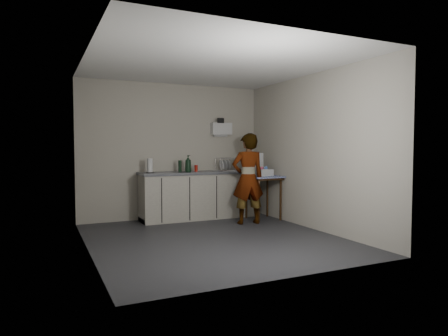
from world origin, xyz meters
name	(u,v)px	position (x,y,z in m)	size (l,w,h in m)	color
ground	(214,239)	(0.00, 0.00, 0.00)	(4.00, 4.00, 0.00)	#252529
wall_back	(173,151)	(0.00, 1.99, 1.30)	(3.60, 0.02, 2.60)	#BEB6A6
wall_right	(311,152)	(1.79, 0.00, 1.30)	(0.02, 4.00, 2.60)	#BEB6A6
wall_left	(88,153)	(-1.79, 0.00, 1.30)	(0.02, 4.00, 2.60)	#BEB6A6
ceiling	(214,65)	(0.00, 0.00, 2.60)	(3.60, 4.00, 0.01)	white
kitchen_counter	(198,196)	(0.40, 1.70, 0.43)	(2.24, 0.62, 0.91)	black
wall_shelf	(221,129)	(1.00, 1.92, 1.75)	(0.42, 0.18, 0.37)	silver
side_table	(263,181)	(1.50, 1.09, 0.73)	(0.65, 0.65, 0.83)	#39210C
standing_man	(248,179)	(1.03, 0.83, 0.81)	(0.59, 0.39, 1.62)	#B2A593
soap_bottle	(188,164)	(0.17, 1.60, 1.07)	(0.12, 0.12, 0.32)	black
soda_can	(196,168)	(0.37, 1.72, 0.97)	(0.07, 0.07, 0.12)	red
dark_bottle	(180,166)	(0.05, 1.72, 1.02)	(0.06, 0.06, 0.22)	black
paper_towel	(150,166)	(-0.54, 1.68, 1.03)	(0.15, 0.15, 0.26)	black
dish_rack	(225,168)	(0.99, 1.70, 0.97)	(0.37, 0.28, 0.26)	silver
bakery_box	(262,171)	(1.49, 1.13, 0.93)	(0.36, 0.37, 0.44)	silver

